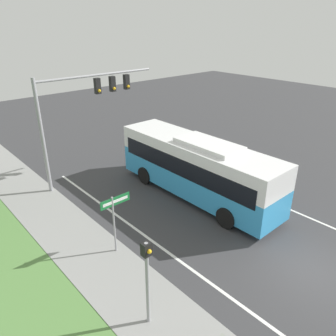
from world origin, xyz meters
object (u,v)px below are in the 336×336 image
object	(u,v)px
signal_gantry	(83,103)
street_sign	(115,214)
pedestrian_signal	(147,271)
bus	(197,166)

from	to	relation	value
signal_gantry	street_sign	xyz separation A→B (m)	(-2.79, -7.11, -2.95)
signal_gantry	street_sign	bearing A→B (deg)	-111.39
signal_gantry	pedestrian_signal	xyz separation A→B (m)	(-4.09, -10.90, -2.66)
signal_gantry	bus	bearing A→B (deg)	-60.34
bus	street_sign	distance (m)	6.27
bus	street_sign	xyz separation A→B (m)	(-6.16, -1.19, 0.05)
bus	street_sign	size ratio (longest dim) A/B	3.70
pedestrian_signal	signal_gantry	bearing A→B (deg)	69.44
signal_gantry	street_sign	distance (m)	8.19
street_sign	pedestrian_signal	bearing A→B (deg)	-108.97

